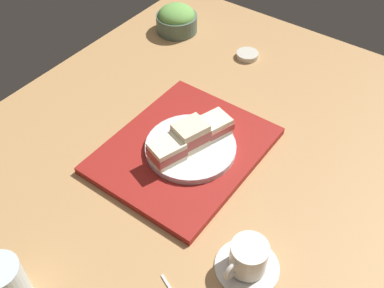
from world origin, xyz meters
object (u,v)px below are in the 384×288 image
object	(u,v)px
sandwich_far	(166,151)
sandwich_near	(214,126)
coffee_cup	(248,259)
drinking_glass	(6,285)
salad_bowl	(177,19)
sandwich_middle	(191,135)
sandwich_plate	(191,147)
small_sauce_dish	(247,55)

from	to	relation	value
sandwich_far	sandwich_near	bearing A→B (deg)	163.53
coffee_cup	drinking_glass	world-z (taller)	drinking_glass
salad_bowl	sandwich_middle	bearing A→B (deg)	40.84
sandwich_plate	sandwich_far	world-z (taller)	sandwich_far
sandwich_near	salad_bowl	xyz separation A→B (cm)	(-34.18, -37.03, -1.52)
sandwich_middle	coffee_cup	size ratio (longest dim) A/B	0.72
sandwich_plate	sandwich_far	xyz separation A→B (cm)	(6.45, -1.91, 3.13)
sandwich_plate	salad_bowl	xyz separation A→B (cm)	(-40.63, -35.12, 1.37)
sandwich_middle	small_sauce_dish	world-z (taller)	sandwich_middle
sandwich_middle	salad_bowl	world-z (taller)	sandwich_middle
small_sauce_dish	drinking_glass	bearing A→B (deg)	3.28
sandwich_middle	coffee_cup	xyz separation A→B (cm)	(17.11, 25.49, -3.31)
sandwich_plate	sandwich_far	size ratio (longest dim) A/B	2.40
sandwich_plate	coffee_cup	distance (cm)	30.70
salad_bowl	drinking_glass	xyz separation A→B (cm)	(87.38, 30.48, 1.47)
sandwich_middle	salad_bowl	distance (cm)	53.77
salad_bowl	coffee_cup	world-z (taller)	salad_bowl
drinking_glass	small_sauce_dish	world-z (taller)	drinking_glass
sandwich_near	sandwich_middle	world-z (taller)	sandwich_middle
sandwich_far	coffee_cup	world-z (taller)	sandwich_far
sandwich_far	salad_bowl	bearing A→B (deg)	-144.80
sandwich_near	sandwich_far	size ratio (longest dim) A/B	1.04
sandwich_near	salad_bowl	bearing A→B (deg)	-132.71
sandwich_middle	sandwich_far	distance (cm)	6.77
sandwich_far	drinking_glass	distance (cm)	40.39
coffee_cup	small_sauce_dish	world-z (taller)	coffee_cup
sandwich_far	drinking_glass	xyz separation A→B (cm)	(40.29, -2.73, -0.28)
coffee_cup	sandwich_middle	bearing A→B (deg)	-123.87
sandwich_near	coffee_cup	size ratio (longest dim) A/B	0.73
salad_bowl	coffee_cup	bearing A→B (deg)	46.39
sandwich_near	small_sauce_dish	bearing A→B (deg)	-161.60
sandwich_middle	drinking_glass	xyz separation A→B (cm)	(46.75, -4.64, -1.04)
drinking_glass	salad_bowl	bearing A→B (deg)	-160.77
sandwich_far	drinking_glass	bearing A→B (deg)	-3.88
sandwich_plate	drinking_glass	xyz separation A→B (cm)	(46.75, -4.64, 2.84)
sandwich_near	coffee_cup	world-z (taller)	sandwich_near
sandwich_near	sandwich_plate	bearing A→B (deg)	-16.47
coffee_cup	sandwich_far	bearing A→B (deg)	-111.26
salad_bowl	drinking_glass	distance (cm)	92.55
sandwich_plate	sandwich_middle	distance (cm)	3.88
sandwich_near	drinking_glass	bearing A→B (deg)	-7.01
sandwich_far	coffee_cup	size ratio (longest dim) A/B	0.70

